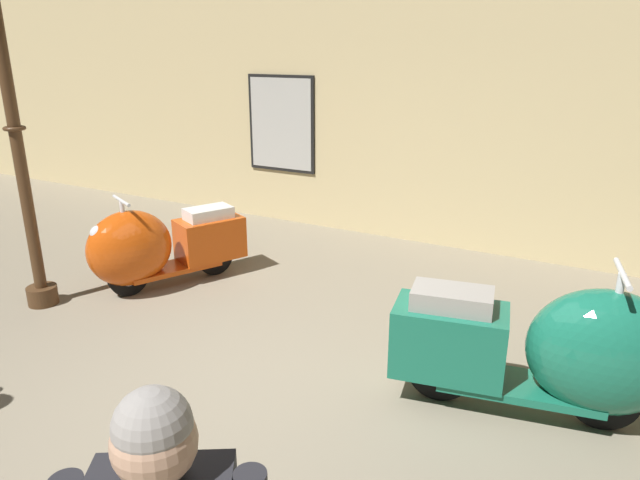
# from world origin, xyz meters

# --- Properties ---
(ground_plane) EXTENTS (60.00, 60.00, 0.00)m
(ground_plane) POSITION_xyz_m (0.00, 0.00, 0.00)
(ground_plane) COLOR gray
(showroom_back_wall) EXTENTS (18.00, 0.24, 3.57)m
(showroom_back_wall) POSITION_xyz_m (-0.01, 4.12, 1.78)
(showroom_back_wall) COLOR #CCB784
(showroom_back_wall) RESTS_ON ground
(scooter_0) EXTENTS (1.11, 1.67, 0.99)m
(scooter_0) POSITION_xyz_m (-1.95, 1.31, 0.45)
(scooter_0) COLOR black
(scooter_0) RESTS_ON ground
(scooter_1) EXTENTS (1.86, 0.84, 1.10)m
(scooter_1) POSITION_xyz_m (1.90, 0.93, 0.50)
(scooter_1) COLOR black
(scooter_1) RESTS_ON ground
(lamppost) EXTENTS (0.29, 0.29, 3.21)m
(lamppost) POSITION_xyz_m (-2.66, 0.47, 1.79)
(lamppost) COLOR #472D19
(lamppost) RESTS_ON ground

